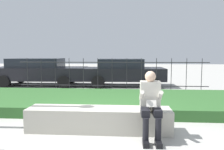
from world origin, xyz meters
The scene contains 7 objects.
ground_plane centered at (0.00, 0.00, 0.00)m, with size 60.00×60.00×0.00m, color #B2AFA8.
stone_bench centered at (0.04, 0.00, 0.22)m, with size 2.98×0.59×0.49m.
person_seated_reader centered at (1.07, -0.33, 0.71)m, with size 0.42×0.73×1.29m.
grass_berm centered at (0.00, 2.25, 0.14)m, with size 9.88×3.11×0.28m.
iron_fence centered at (0.00, 4.60, 0.75)m, with size 7.88×0.03×1.43m.
car_parked_left centered at (-3.87, 6.45, 0.73)m, with size 4.71×2.12×1.38m.
car_parked_center centered at (0.43, 6.48, 0.73)m, with size 4.03×1.99×1.36m.
Camera 1 is at (0.62, -4.43, 1.62)m, focal length 35.00 mm.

